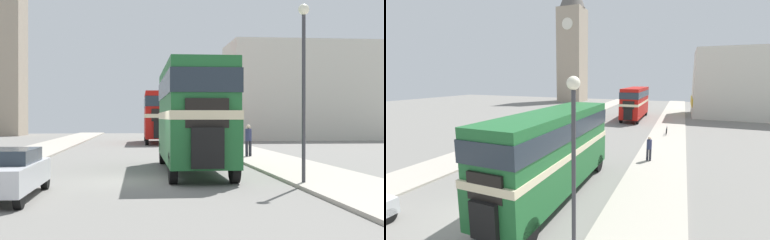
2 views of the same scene
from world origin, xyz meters
The scene contains 8 objects.
ground_plane centered at (0.00, 0.00, 0.00)m, with size 120.00×120.00×0.00m, color slate.
double_decker_bus centered at (2.19, 3.17, 2.56)m, with size 2.41×10.13×4.30m.
bus_distant centered at (1.72, 29.08, 2.65)m, with size 2.44×10.22×4.46m.
pedestrian_walking centered at (6.02, 10.13, 1.10)m, with size 0.35×0.35×1.74m.
bicycle_on_pavement centered at (6.65, 19.50, 0.48)m, with size 0.05×1.76×0.78m.
street_lamp centered at (5.38, -1.80, 3.96)m, with size 0.36×0.36×5.86m.
church_tower centered at (-17.62, 51.14, 15.31)m, with size 6.16×6.16×30.03m.
shop_building_block centered at (18.08, 36.25, 5.03)m, with size 17.58×8.72×10.06m.
Camera 2 is at (7.99, -7.86, 5.95)m, focal length 24.00 mm.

